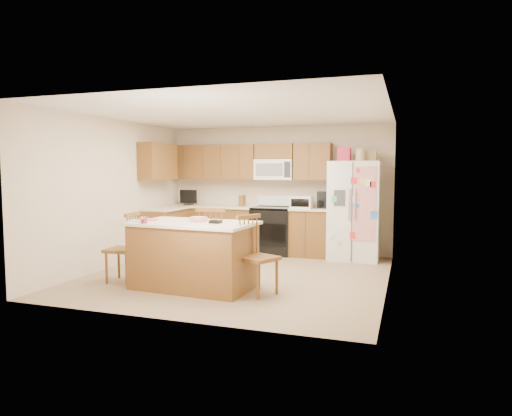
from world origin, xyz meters
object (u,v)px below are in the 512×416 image
(refrigerator, at_px, (354,209))
(windsor_chair_back, at_px, (214,245))
(windsor_chair_left, at_px, (124,249))
(island, at_px, (193,255))
(windsor_chair_right, at_px, (257,257))
(stove, at_px, (273,230))

(refrigerator, distance_m, windsor_chair_back, 2.90)
(windsor_chair_back, bearing_deg, refrigerator, 50.71)
(refrigerator, height_order, windsor_chair_back, refrigerator)
(windsor_chair_left, bearing_deg, island, 0.34)
(windsor_chair_back, height_order, windsor_chair_right, windsor_chair_back)
(island, height_order, windsor_chair_left, windsor_chair_left)
(refrigerator, bearing_deg, windsor_chair_right, -108.55)
(windsor_chair_back, distance_m, windsor_chair_right, 1.06)
(stove, xyz_separation_m, windsor_chair_left, (-1.44, -2.85, 0.01))
(refrigerator, bearing_deg, windsor_chair_left, -137.20)
(island, bearing_deg, refrigerator, 55.89)
(refrigerator, distance_m, windsor_chair_right, 3.00)
(stove, bearing_deg, windsor_chair_back, -96.19)
(island, bearing_deg, windsor_chair_back, 83.23)
(windsor_chair_left, distance_m, windsor_chair_back, 1.32)
(windsor_chair_right, bearing_deg, island, 178.20)
(refrigerator, distance_m, island, 3.39)
(stove, bearing_deg, windsor_chair_left, -116.82)
(island, distance_m, windsor_chair_right, 0.94)
(windsor_chair_left, bearing_deg, refrigerator, 42.80)
(windsor_chair_left, height_order, windsor_chair_right, windsor_chair_right)
(stove, relative_size, windsor_chair_right, 1.08)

